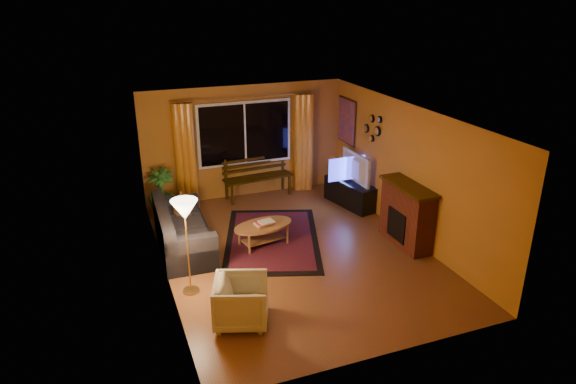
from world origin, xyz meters
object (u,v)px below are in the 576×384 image
object	(u,v)px
floor_lamp	(188,247)
coffee_table	(263,235)
bench	(258,187)
sofa	(183,228)
tv_console	(350,193)
armchair	(241,299)

from	to	relation	value
floor_lamp	coffee_table	world-z (taller)	floor_lamp
bench	floor_lamp	size ratio (longest dim) A/B	1.00
sofa	tv_console	xyz separation A→B (m)	(3.73, 0.73, -0.14)
floor_lamp	coffee_table	size ratio (longest dim) A/B	1.36
floor_lamp	coffee_table	xyz separation A→B (m)	(1.55, 1.09, -0.57)
sofa	armchair	distance (m)	2.54
bench	tv_console	size ratio (longest dim) A/B	1.19
coffee_table	tv_console	xyz separation A→B (m)	(2.35, 1.12, 0.06)
bench	armchair	world-z (taller)	armchair
bench	armchair	distance (m)	4.73
sofa	floor_lamp	xyz separation A→B (m)	(-0.17, -1.47, 0.36)
coffee_table	tv_console	bearing A→B (deg)	25.39
sofa	coffee_table	world-z (taller)	sofa
sofa	tv_console	bearing A→B (deg)	12.79
armchair	floor_lamp	xyz separation A→B (m)	(-0.52, 1.04, 0.40)
bench	coffee_table	world-z (taller)	bench
armchair	floor_lamp	world-z (taller)	floor_lamp
coffee_table	tv_console	size ratio (longest dim) A/B	0.87
bench	floor_lamp	world-z (taller)	floor_lamp
floor_lamp	tv_console	xyz separation A→B (m)	(3.90, 2.21, -0.50)
armchair	tv_console	distance (m)	4.69
bench	tv_console	distance (m)	2.08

